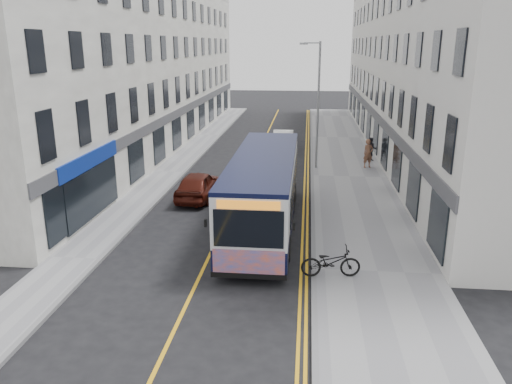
% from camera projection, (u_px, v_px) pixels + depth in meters
% --- Properties ---
extents(ground, '(140.00, 140.00, 0.00)m').
position_uv_depth(ground, '(211.00, 253.00, 19.51)').
color(ground, black).
rests_on(ground, ground).
extents(pavement_east, '(4.50, 64.00, 0.12)m').
position_uv_depth(pavement_east, '(349.00, 177.00, 30.31)').
color(pavement_east, gray).
rests_on(pavement_east, ground).
extents(pavement_west, '(2.00, 64.00, 0.12)m').
position_uv_depth(pavement_west, '(169.00, 172.00, 31.42)').
color(pavement_west, gray).
rests_on(pavement_west, ground).
extents(kerb_east, '(0.18, 64.00, 0.13)m').
position_uv_depth(kerb_east, '(312.00, 176.00, 30.53)').
color(kerb_east, slate).
rests_on(kerb_east, ground).
extents(kerb_west, '(0.18, 64.00, 0.13)m').
position_uv_depth(kerb_west, '(184.00, 173.00, 31.32)').
color(kerb_west, slate).
rests_on(kerb_west, ground).
extents(road_centre_line, '(0.12, 64.00, 0.01)m').
position_uv_depth(road_centre_line, '(247.00, 175.00, 30.94)').
color(road_centre_line, '#F3AD15').
rests_on(road_centre_line, ground).
extents(road_dbl_yellow_inner, '(0.10, 64.00, 0.01)m').
position_uv_depth(road_dbl_yellow_inner, '(305.00, 177.00, 30.59)').
color(road_dbl_yellow_inner, '#F3AD15').
rests_on(road_dbl_yellow_inner, ground).
extents(road_dbl_yellow_outer, '(0.10, 64.00, 0.01)m').
position_uv_depth(road_dbl_yellow_outer, '(308.00, 177.00, 30.57)').
color(road_dbl_yellow_outer, '#F3AD15').
rests_on(road_dbl_yellow_outer, ground).
extents(terrace_east, '(6.00, 46.00, 13.00)m').
position_uv_depth(terrace_east, '(417.00, 63.00, 36.52)').
color(terrace_east, silver).
rests_on(terrace_east, ground).
extents(terrace_west, '(6.00, 46.00, 13.00)m').
position_uv_depth(terrace_west, '(145.00, 62.00, 38.54)').
color(terrace_west, white).
rests_on(terrace_west, ground).
extents(streetlamp, '(1.32, 0.18, 8.00)m').
position_uv_depth(streetlamp, '(317.00, 101.00, 31.18)').
color(streetlamp, gray).
rests_on(streetlamp, ground).
extents(city_bus, '(2.64, 11.32, 3.29)m').
position_uv_depth(city_bus, '(264.00, 189.00, 21.64)').
color(city_bus, black).
rests_on(city_bus, ground).
extents(bicycle, '(2.12, 0.94, 1.08)m').
position_uv_depth(bicycle, '(331.00, 262.00, 17.15)').
color(bicycle, black).
rests_on(bicycle, pavement_east).
extents(pedestrian_near, '(0.80, 0.68, 1.86)m').
position_uv_depth(pedestrian_near, '(368.00, 153.00, 32.18)').
color(pedestrian_near, brown).
rests_on(pedestrian_near, pavement_east).
extents(pedestrian_far, '(0.83, 0.67, 1.60)m').
position_uv_depth(pedestrian_far, '(371.00, 149.00, 34.08)').
color(pedestrian_far, black).
rests_on(pedestrian_far, pavement_east).
extents(car_white, '(1.61, 4.39, 1.44)m').
position_uv_depth(car_white, '(283.00, 141.00, 38.15)').
color(car_white, white).
rests_on(car_white, ground).
extents(car_maroon, '(1.89, 4.36, 1.46)m').
position_uv_depth(car_maroon, '(198.00, 185.00, 26.16)').
color(car_maroon, '#45130B').
rests_on(car_maroon, ground).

